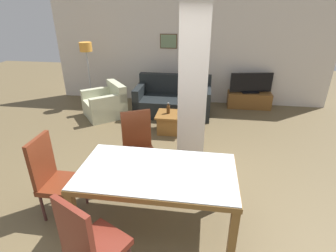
# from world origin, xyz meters

# --- Properties ---
(ground_plane) EXTENTS (18.00, 18.00, 0.00)m
(ground_plane) POSITION_xyz_m (0.00, 0.00, 0.00)
(ground_plane) COLOR brown
(back_wall) EXTENTS (7.20, 0.09, 2.70)m
(back_wall) POSITION_xyz_m (-0.00, 4.55, 1.35)
(back_wall) COLOR silver
(back_wall) RESTS_ON ground_plane
(divider_pillar) EXTENTS (0.44, 0.34, 2.70)m
(divider_pillar) POSITION_xyz_m (0.30, 1.58, 1.35)
(divider_pillar) COLOR silver
(divider_pillar) RESTS_ON ground_plane
(dining_table) EXTENTS (1.79, 0.98, 0.77)m
(dining_table) POSITION_xyz_m (0.00, 0.00, 0.62)
(dining_table) COLOR brown
(dining_table) RESTS_ON ground_plane
(dining_chair_near_left) EXTENTS (0.62, 0.62, 1.07)m
(dining_chair_near_left) POSITION_xyz_m (-0.44, -0.89, 0.56)
(dining_chair_near_left) COLOR maroon
(dining_chair_near_left) RESTS_ON ground_plane
(dining_chair_head_left) EXTENTS (0.46, 0.46, 1.07)m
(dining_chair_head_left) POSITION_xyz_m (-1.30, 0.00, 0.56)
(dining_chair_head_left) COLOR maroon
(dining_chair_head_left) RESTS_ON ground_plane
(dining_chair_far_left) EXTENTS (0.62, 0.62, 1.07)m
(dining_chair_far_left) POSITION_xyz_m (-0.44, 0.89, 0.56)
(dining_chair_far_left) COLOR brown
(dining_chair_far_left) RESTS_ON ground_plane
(sofa) EXTENTS (1.78, 0.95, 0.90)m
(sofa) POSITION_xyz_m (-0.27, 3.59, 0.30)
(sofa) COLOR black
(sofa) RESTS_ON ground_plane
(armchair) EXTENTS (1.20, 1.20, 0.77)m
(armchair) POSITION_xyz_m (-1.84, 3.19, 0.28)
(armchair) COLOR beige
(armchair) RESTS_ON ground_plane
(coffee_table) EXTENTS (0.63, 0.56, 0.40)m
(coffee_table) POSITION_xyz_m (-0.17, 2.55, 0.21)
(coffee_table) COLOR brown
(coffee_table) RESTS_ON ground_plane
(bottle) EXTENTS (0.07, 0.07, 0.23)m
(bottle) POSITION_xyz_m (-0.24, 2.58, 0.49)
(bottle) COLOR #4C2D14
(bottle) RESTS_ON coffee_table
(tv_stand) EXTENTS (1.09, 0.40, 0.40)m
(tv_stand) POSITION_xyz_m (1.63, 4.27, 0.20)
(tv_stand) COLOR brown
(tv_stand) RESTS_ON ground_plane
(tv_screen) EXTENTS (1.06, 0.28, 0.51)m
(tv_screen) POSITION_xyz_m (1.63, 4.27, 0.65)
(tv_screen) COLOR black
(tv_screen) RESTS_ON tv_stand
(floor_lamp) EXTENTS (0.30, 0.30, 1.62)m
(floor_lamp) POSITION_xyz_m (-2.49, 3.86, 1.36)
(floor_lamp) COLOR #B7B7BC
(floor_lamp) RESTS_ON ground_plane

